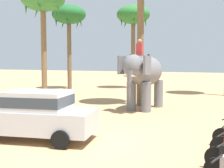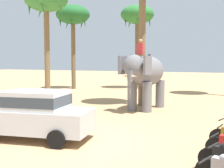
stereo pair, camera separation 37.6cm
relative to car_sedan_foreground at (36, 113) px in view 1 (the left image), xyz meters
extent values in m
plane|color=tan|center=(1.32, 0.41, -0.93)|extent=(120.00, 120.00, 0.00)
cube|color=#B7BABF|center=(-0.04, -0.01, -0.25)|extent=(4.33, 2.37, 0.76)
cube|color=#B7BABF|center=(0.06, 0.01, 0.45)|extent=(2.33, 1.89, 0.64)
cube|color=#2D3842|center=(0.06, 0.01, 0.45)|extent=(2.36, 1.92, 0.35)
cylinder|color=black|center=(-1.43, 0.62, -0.63)|extent=(0.62, 0.28, 0.60)
cylinder|color=black|center=(1.36, -0.63, -0.63)|extent=(0.62, 0.28, 0.60)
cylinder|color=black|center=(1.07, 1.05, -0.63)|extent=(0.62, 0.28, 0.60)
ellipsoid|color=slate|center=(1.74, 7.71, 1.22)|extent=(1.98, 3.28, 1.70)
cylinder|color=slate|center=(2.06, 6.73, -0.13)|extent=(0.52, 0.52, 1.60)
cylinder|color=slate|center=(1.19, 6.84, -0.13)|extent=(0.52, 0.52, 1.60)
cylinder|color=slate|center=(2.29, 8.57, -0.13)|extent=(0.52, 0.52, 1.60)
cylinder|color=slate|center=(1.42, 8.68, -0.13)|extent=(0.52, 0.52, 1.60)
ellipsoid|color=slate|center=(1.53, 6.09, 1.52)|extent=(1.22, 1.13, 1.20)
cube|color=slate|center=(2.26, 6.10, 1.57)|extent=(0.22, 0.81, 0.96)
cube|color=slate|center=(0.83, 6.28, 1.57)|extent=(0.22, 0.81, 0.96)
cone|color=slate|center=(1.48, 5.65, 0.52)|extent=(0.40, 0.40, 1.60)
cone|color=beige|center=(1.74, 5.66, 1.02)|extent=(0.19, 0.57, 0.21)
cone|color=beige|center=(1.23, 5.73, 1.02)|extent=(0.19, 0.57, 0.21)
cube|color=red|center=(1.63, 6.86, 2.42)|extent=(0.37, 0.28, 0.60)
sphere|color=#A87A56|center=(1.63, 6.86, 2.84)|extent=(0.22, 0.22, 0.22)
cylinder|color=#333338|center=(2.15, 6.79, 1.87)|extent=(0.12, 0.12, 0.55)
cylinder|color=#333338|center=(1.12, 6.93, 1.87)|extent=(0.12, 0.12, 0.55)
cylinder|color=black|center=(5.98, -2.59, -0.01)|extent=(0.21, 0.53, 0.04)
cylinder|color=black|center=(6.03, -1.57, -0.01)|extent=(0.22, 0.53, 0.04)
cylinder|color=black|center=(5.90, -0.65, -0.63)|extent=(0.60, 0.27, 0.60)
cylinder|color=black|center=(5.99, -0.68, -0.01)|extent=(0.19, 0.54, 0.04)
cylinder|color=black|center=(5.97, 0.46, -0.63)|extent=(0.61, 0.21, 0.60)
cylinder|color=black|center=(5.98, 1.53, -0.63)|extent=(0.60, 0.28, 0.60)
cylinder|color=brown|center=(-6.67, 9.98, 2.59)|extent=(0.40, 0.40, 7.03)
cone|color=#337A38|center=(-5.47, 9.98, 5.80)|extent=(0.40, 0.92, 1.64)
cone|color=#337A38|center=(-6.30, 11.12, 5.80)|extent=(0.91, 0.57, 1.67)
cone|color=#337A38|center=(-7.64, 10.68, 5.80)|extent=(0.73, 0.83, 1.69)
cone|color=#337A38|center=(-7.64, 9.27, 5.80)|extent=(0.73, 0.83, 1.69)
cone|color=#337A38|center=(-6.30, 8.83, 5.80)|extent=(0.91, 0.57, 1.67)
cylinder|color=brown|center=(-2.65, 18.94, 2.55)|extent=(0.40, 0.40, 6.96)
ellipsoid|color=#286B2D|center=(-2.65, 18.94, 6.23)|extent=(3.20, 3.20, 1.80)
cone|color=#286B2D|center=(-1.45, 18.94, 5.73)|extent=(0.40, 0.92, 1.64)
cone|color=#286B2D|center=(-2.28, 20.08, 5.73)|extent=(0.91, 0.57, 1.67)
cone|color=#286B2D|center=(-3.62, 19.65, 5.73)|extent=(0.73, 0.83, 1.69)
cone|color=#286B2D|center=(-3.62, 18.24, 5.73)|extent=(0.73, 0.83, 1.69)
cone|color=#286B2D|center=(-2.28, 17.80, 5.73)|extent=(0.91, 0.57, 1.67)
cylinder|color=brown|center=(1.11, 8.75, 3.02)|extent=(0.41, 0.41, 7.89)
cylinder|color=brown|center=(-8.13, 16.15, 2.51)|extent=(0.40, 0.40, 6.89)
ellipsoid|color=#1E5B28|center=(-8.13, 16.15, 6.16)|extent=(3.20, 3.20, 1.80)
cone|color=#1E5B28|center=(-6.93, 16.15, 5.66)|extent=(0.40, 0.92, 1.64)
cone|color=#1E5B28|center=(-7.76, 17.29, 5.66)|extent=(0.91, 0.57, 1.67)
cone|color=#1E5B28|center=(-9.10, 16.86, 5.66)|extent=(0.73, 0.83, 1.69)
cone|color=#1E5B28|center=(-9.10, 15.45, 5.66)|extent=(0.73, 0.83, 1.69)
cone|color=#1E5B28|center=(-7.76, 15.01, 5.66)|extent=(0.91, 0.57, 1.67)
camera|label=1|loc=(6.15, -8.21, 1.81)|focal=46.72mm
camera|label=2|loc=(6.50, -8.07, 1.81)|focal=46.72mm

